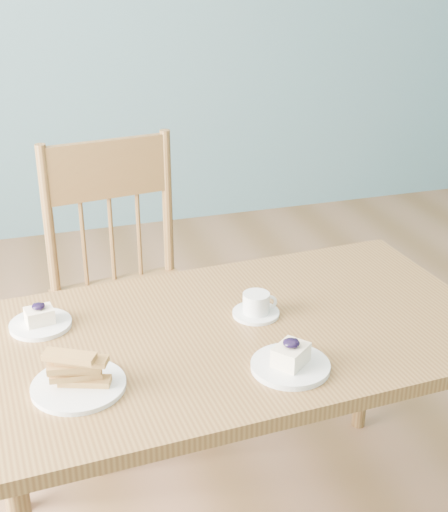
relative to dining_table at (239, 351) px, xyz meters
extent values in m
cube|color=brown|center=(0.00, 0.00, 0.05)|extent=(1.32, 0.80, 0.04)
cylinder|color=brown|center=(-0.60, 0.28, -0.29)|extent=(0.05, 0.05, 0.65)
cylinder|color=brown|center=(0.57, 0.34, -0.29)|extent=(0.05, 0.05, 0.65)
cube|color=brown|center=(-0.17, 0.58, -0.15)|extent=(0.51, 0.49, 0.04)
cylinder|color=brown|center=(-0.34, 0.37, -0.40)|extent=(0.04, 0.04, 0.44)
cylinder|color=brown|center=(0.04, 0.42, -0.40)|extent=(0.04, 0.04, 0.44)
cylinder|color=brown|center=(-0.39, 0.74, -0.40)|extent=(0.04, 0.04, 0.44)
cylinder|color=brown|center=(0.00, 0.79, -0.40)|extent=(0.04, 0.04, 0.44)
cylinder|color=brown|center=(-0.40, 0.74, 0.12)|extent=(0.03, 0.03, 0.51)
cylinder|color=brown|center=(0.01, 0.80, 0.12)|extent=(0.03, 0.03, 0.51)
cube|color=brown|center=(-0.20, 0.77, 0.27)|extent=(0.39, 0.08, 0.19)
cylinder|color=brown|center=(-0.29, 0.76, 0.02)|extent=(0.02, 0.02, 0.30)
cylinder|color=brown|center=(-0.20, 0.77, 0.02)|extent=(0.02, 0.02, 0.30)
cylinder|color=brown|center=(-0.10, 0.78, 0.02)|extent=(0.02, 0.02, 0.30)
cylinder|color=white|center=(0.05, -0.21, 0.08)|extent=(0.18, 0.18, 0.01)
cube|color=#FFE8C3|center=(0.05, -0.21, 0.10)|extent=(0.10, 0.10, 0.05)
ellipsoid|color=black|center=(0.05, -0.21, 0.14)|extent=(0.04, 0.04, 0.02)
sphere|color=black|center=(0.06, -0.20, 0.14)|extent=(0.02, 0.02, 0.02)
sphere|color=black|center=(0.04, -0.20, 0.14)|extent=(0.02, 0.02, 0.02)
sphere|color=black|center=(0.06, -0.22, 0.14)|extent=(0.02, 0.02, 0.02)
cylinder|color=white|center=(-0.48, 0.16, 0.07)|extent=(0.16, 0.16, 0.01)
cube|color=#FFE8C3|center=(-0.48, 0.16, 0.10)|extent=(0.08, 0.06, 0.04)
ellipsoid|color=black|center=(-0.48, 0.16, 0.13)|extent=(0.03, 0.03, 0.01)
sphere|color=black|center=(-0.47, 0.16, 0.13)|extent=(0.01, 0.01, 0.01)
sphere|color=black|center=(-0.48, 0.16, 0.13)|extent=(0.01, 0.01, 0.01)
sphere|color=black|center=(-0.47, 0.15, 0.13)|extent=(0.01, 0.01, 0.01)
cylinder|color=white|center=(0.06, 0.05, 0.07)|extent=(0.12, 0.12, 0.01)
cylinder|color=white|center=(0.06, 0.05, 0.10)|extent=(0.08, 0.08, 0.05)
cylinder|color=olive|center=(0.06, 0.05, 0.12)|extent=(0.06, 0.06, 0.00)
torus|color=white|center=(0.10, 0.04, 0.10)|extent=(0.04, 0.02, 0.04)
cylinder|color=white|center=(-0.42, -0.14, 0.07)|extent=(0.21, 0.21, 0.01)
camera|label=1|loc=(-0.50, -1.47, 0.98)|focal=50.00mm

